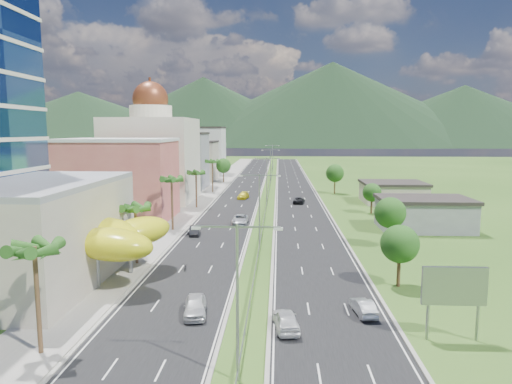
# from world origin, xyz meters

# --- Properties ---
(ground) EXTENTS (500.00, 500.00, 0.00)m
(ground) POSITION_xyz_m (0.00, 0.00, 0.00)
(ground) COLOR #2D5119
(ground) RESTS_ON ground
(road_left) EXTENTS (11.00, 260.00, 0.04)m
(road_left) POSITION_xyz_m (-7.50, 90.00, 0.02)
(road_left) COLOR black
(road_left) RESTS_ON ground
(road_right) EXTENTS (11.00, 260.00, 0.04)m
(road_right) POSITION_xyz_m (7.50, 90.00, 0.02)
(road_right) COLOR black
(road_right) RESTS_ON ground
(sidewalk_left) EXTENTS (7.00, 260.00, 0.12)m
(sidewalk_left) POSITION_xyz_m (-17.00, 90.00, 0.06)
(sidewalk_left) COLOR gray
(sidewalk_left) RESTS_ON ground
(median_guardrail) EXTENTS (0.10, 216.06, 0.76)m
(median_guardrail) POSITION_xyz_m (0.00, 71.99, 0.62)
(median_guardrail) COLOR gray
(median_guardrail) RESTS_ON ground
(streetlight_median_a) EXTENTS (6.04, 0.25, 11.00)m
(streetlight_median_a) POSITION_xyz_m (0.00, -25.00, 6.75)
(streetlight_median_a) COLOR gray
(streetlight_median_a) RESTS_ON ground
(streetlight_median_b) EXTENTS (6.04, 0.25, 11.00)m
(streetlight_median_b) POSITION_xyz_m (0.00, 10.00, 6.75)
(streetlight_median_b) COLOR gray
(streetlight_median_b) RESTS_ON ground
(streetlight_median_c) EXTENTS (6.04, 0.25, 11.00)m
(streetlight_median_c) POSITION_xyz_m (0.00, 50.00, 6.75)
(streetlight_median_c) COLOR gray
(streetlight_median_c) RESTS_ON ground
(streetlight_median_d) EXTENTS (6.04, 0.25, 11.00)m
(streetlight_median_d) POSITION_xyz_m (0.00, 95.00, 6.75)
(streetlight_median_d) COLOR gray
(streetlight_median_d) RESTS_ON ground
(streetlight_median_e) EXTENTS (6.04, 0.25, 11.00)m
(streetlight_median_e) POSITION_xyz_m (0.00, 140.00, 6.75)
(streetlight_median_e) COLOR gray
(streetlight_median_e) RESTS_ON ground
(lime_canopy) EXTENTS (18.00, 15.00, 7.40)m
(lime_canopy) POSITION_xyz_m (-20.00, -4.00, 4.99)
(lime_canopy) COLOR #C7C413
(lime_canopy) RESTS_ON ground
(pink_shophouse) EXTENTS (20.00, 15.00, 15.00)m
(pink_shophouse) POSITION_xyz_m (-28.00, 32.00, 7.50)
(pink_shophouse) COLOR #C0564F
(pink_shophouse) RESTS_ON ground
(domed_building) EXTENTS (20.00, 20.00, 28.70)m
(domed_building) POSITION_xyz_m (-28.00, 55.00, 11.35)
(domed_building) COLOR beige
(domed_building) RESTS_ON ground
(midrise_grey) EXTENTS (16.00, 15.00, 16.00)m
(midrise_grey) POSITION_xyz_m (-27.00, 80.00, 8.00)
(midrise_grey) COLOR gray
(midrise_grey) RESTS_ON ground
(midrise_beige) EXTENTS (16.00, 15.00, 13.00)m
(midrise_beige) POSITION_xyz_m (-27.00, 102.00, 6.50)
(midrise_beige) COLOR #A39686
(midrise_beige) RESTS_ON ground
(midrise_white) EXTENTS (16.00, 15.00, 18.00)m
(midrise_white) POSITION_xyz_m (-27.00, 125.00, 9.00)
(midrise_white) COLOR silver
(midrise_white) RESTS_ON ground
(billboard) EXTENTS (5.20, 0.35, 6.20)m
(billboard) POSITION_xyz_m (17.00, -18.00, 4.42)
(billboard) COLOR gray
(billboard) RESTS_ON ground
(shed_near) EXTENTS (15.00, 10.00, 5.00)m
(shed_near) POSITION_xyz_m (28.00, 25.00, 2.50)
(shed_near) COLOR gray
(shed_near) RESTS_ON ground
(shed_far) EXTENTS (14.00, 12.00, 4.40)m
(shed_far) POSITION_xyz_m (30.00, 55.00, 2.20)
(shed_far) COLOR #A39686
(shed_far) RESTS_ON ground
(palm_tree_a) EXTENTS (3.60, 3.60, 9.10)m
(palm_tree_a) POSITION_xyz_m (-15.50, -22.00, 8.02)
(palm_tree_a) COLOR #47301C
(palm_tree_a) RESTS_ON ground
(palm_tree_b) EXTENTS (3.60, 3.60, 8.10)m
(palm_tree_b) POSITION_xyz_m (-15.50, 2.00, 7.06)
(palm_tree_b) COLOR #47301C
(palm_tree_b) RESTS_ON ground
(palm_tree_c) EXTENTS (3.60, 3.60, 9.60)m
(palm_tree_c) POSITION_xyz_m (-15.50, 22.00, 8.50)
(palm_tree_c) COLOR #47301C
(palm_tree_c) RESTS_ON ground
(palm_tree_d) EXTENTS (3.60, 3.60, 8.60)m
(palm_tree_d) POSITION_xyz_m (-15.50, 45.00, 7.54)
(palm_tree_d) COLOR #47301C
(palm_tree_d) RESTS_ON ground
(palm_tree_e) EXTENTS (3.60, 3.60, 9.40)m
(palm_tree_e) POSITION_xyz_m (-15.50, 70.00, 8.31)
(palm_tree_e) COLOR #47301C
(palm_tree_e) RESTS_ON ground
(leafy_tree_lfar) EXTENTS (4.90, 4.90, 8.05)m
(leafy_tree_lfar) POSITION_xyz_m (-15.50, 95.00, 5.58)
(leafy_tree_lfar) COLOR #47301C
(leafy_tree_lfar) RESTS_ON ground
(leafy_tree_ra) EXTENTS (4.20, 4.20, 6.90)m
(leafy_tree_ra) POSITION_xyz_m (16.00, -5.00, 4.78)
(leafy_tree_ra) COLOR #47301C
(leafy_tree_ra) RESTS_ON ground
(leafy_tree_rb) EXTENTS (4.55, 4.55, 7.47)m
(leafy_tree_rb) POSITION_xyz_m (19.00, 12.00, 5.18)
(leafy_tree_rb) COLOR #47301C
(leafy_tree_rb) RESTS_ON ground
(leafy_tree_rc) EXTENTS (3.85, 3.85, 6.33)m
(leafy_tree_rc) POSITION_xyz_m (22.00, 40.00, 4.37)
(leafy_tree_rc) COLOR #47301C
(leafy_tree_rc) RESTS_ON ground
(leafy_tree_rd) EXTENTS (4.90, 4.90, 8.05)m
(leafy_tree_rd) POSITION_xyz_m (18.00, 70.00, 5.58)
(leafy_tree_rd) COLOR #47301C
(leafy_tree_rd) RESTS_ON ground
(mountain_ridge) EXTENTS (860.00, 140.00, 90.00)m
(mountain_ridge) POSITION_xyz_m (60.00, 450.00, 0.00)
(mountain_ridge) COLOR black
(mountain_ridge) RESTS_ON ground
(car_white_near_left) EXTENTS (2.72, 5.27, 1.71)m
(car_white_near_left) POSITION_xyz_m (-4.95, -14.06, 0.90)
(car_white_near_left) COLOR silver
(car_white_near_left) RESTS_ON road_left
(car_dark_left) EXTENTS (2.11, 4.71, 1.50)m
(car_dark_left) POSITION_xyz_m (-11.07, 18.64, 0.79)
(car_dark_left) COLOR black
(car_dark_left) RESTS_ON road_left
(car_silver_mid_left) EXTENTS (2.73, 5.91, 1.64)m
(car_silver_mid_left) POSITION_xyz_m (-4.33, 27.92, 0.86)
(car_silver_mid_left) COLOR #B0B2B8
(car_silver_mid_left) RESTS_ON road_left
(car_yellow_far_left) EXTENTS (3.02, 5.70, 1.57)m
(car_yellow_far_left) POSITION_xyz_m (-6.16, 58.92, 0.83)
(car_yellow_far_left) COLOR gold
(car_yellow_far_left) RESTS_ON road_left
(car_white_near_right) EXTENTS (2.63, 5.15, 1.68)m
(car_white_near_right) POSITION_xyz_m (3.42, -16.70, 0.88)
(car_white_near_right) COLOR silver
(car_white_near_right) RESTS_ON road_right
(car_silver_right) EXTENTS (2.08, 4.52, 1.44)m
(car_silver_right) POSITION_xyz_m (10.70, -13.09, 0.76)
(car_silver_right) COLOR #9B9EA2
(car_silver_right) RESTS_ON road_right
(car_dark_far_right) EXTENTS (3.08, 5.51, 1.46)m
(car_dark_far_right) POSITION_xyz_m (7.55, 52.38, 0.77)
(car_dark_far_right) COLOR black
(car_dark_far_right) RESTS_ON road_right
(motorcycle) EXTENTS (0.72, 1.75, 1.09)m
(motorcycle) POSITION_xyz_m (-8.66, -0.53, 0.58)
(motorcycle) COLOR black
(motorcycle) RESTS_ON road_left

